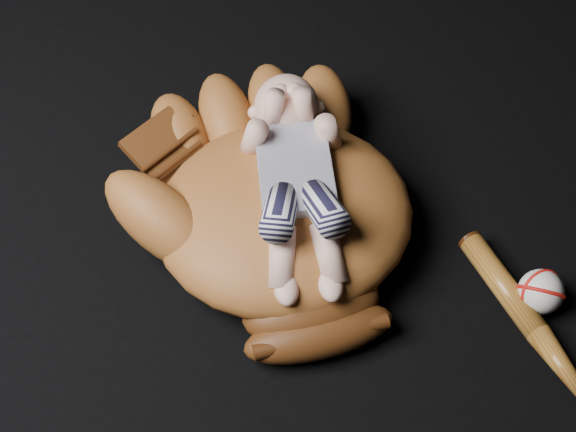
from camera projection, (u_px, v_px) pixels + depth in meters
The scene contains 4 objects.
baseball_glove at pixel (284, 207), 1.26m from camera, with size 0.46×0.53×0.17m, color brown, non-canonical shape.
newborn_baby at pixel (297, 184), 1.22m from camera, with size 0.17×0.37×0.15m, color #E3AA92, non-canonical shape.
baseball_bat at pixel (547, 345), 1.20m from camera, with size 0.04×0.39×0.04m, color brown, non-canonical shape.
baseball at pixel (541, 292), 1.23m from camera, with size 0.06×0.06×0.06m, color silver.
Camera 1 is at (0.04, -0.60, 1.09)m, focal length 55.00 mm.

